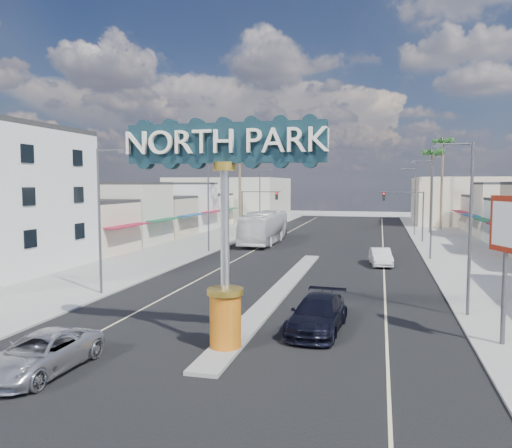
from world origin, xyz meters
The scene contains 25 objects.
ground centered at (0.00, 30.00, 0.00)m, with size 160.00×160.00×0.00m, color gray.
road centered at (0.00, 30.00, 0.01)m, with size 20.00×120.00×0.01m, color black.
median_island centered at (0.00, 14.00, 0.08)m, with size 1.30×30.00×0.16m, color gray.
sidewalk_left centered at (-14.00, 30.00, 0.06)m, with size 8.00×120.00×0.12m, color gray.
sidewalk_right centered at (14.00, 30.00, 0.06)m, with size 8.00×120.00×0.12m, color gray.
storefront_row_left centered at (-24.00, 43.00, 3.00)m, with size 12.00×42.00×6.00m, color beige.
backdrop_far_left centered at (-22.00, 75.00, 4.00)m, with size 20.00×20.00×8.00m, color #B7B29E.
backdrop_far_right centered at (22.00, 75.00, 4.00)m, with size 20.00×20.00×8.00m, color beige.
gateway_sign centered at (0.00, 1.98, 5.93)m, with size 8.20×1.50×9.15m.
traffic_signal_left centered at (-9.18, 43.99, 4.27)m, with size 5.09×0.45×6.00m.
traffic_signal_right centered at (9.18, 43.99, 4.27)m, with size 5.09×0.45×6.00m.
streetlight_l_near centered at (-10.43, 10.00, 5.07)m, with size 2.03×0.22×9.00m.
streetlight_l_mid centered at (-10.43, 30.00, 5.07)m, with size 2.03×0.22×9.00m.
streetlight_l_far centered at (-10.43, 52.00, 5.07)m, with size 2.03×0.22×9.00m.
streetlight_r_near centered at (10.43, 10.00, 5.07)m, with size 2.03×0.22×9.00m.
streetlight_r_mid centered at (10.43, 30.00, 5.07)m, with size 2.03×0.22×9.00m.
streetlight_r_far centered at (10.43, 52.00, 5.07)m, with size 2.03×0.22×9.00m.
palm_left_far centered at (-13.00, 50.00, 11.50)m, with size 2.60×2.60×13.10m.
palm_right_mid centered at (13.00, 56.00, 10.60)m, with size 2.60×2.60×12.10m.
palm_right_far centered at (15.00, 62.00, 12.39)m, with size 2.60×2.60×14.10m.
suv_left centered at (-5.80, -1.96, 0.72)m, with size 2.37×5.15×1.43m, color #B6B6BB.
suv_right centered at (3.37, 5.61, 0.81)m, with size 2.27×5.57×1.62m, color black.
car_parked_right centered at (6.23, 25.76, 0.74)m, with size 1.56×4.48×1.48m, color silver.
city_bus centered at (-6.88, 38.75, 1.85)m, with size 3.11×13.30×3.71m, color silver.
bank_pylon_sign centered at (11.23, 5.30, 4.87)m, with size 0.96×1.91×6.28m.
Camera 1 is at (6.10, -17.25, 6.88)m, focal length 35.00 mm.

